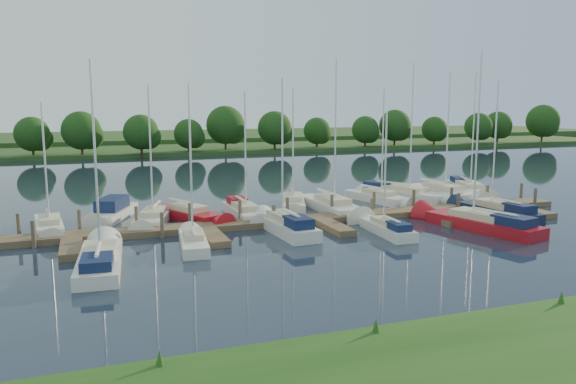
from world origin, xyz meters
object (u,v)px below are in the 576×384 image
object	(u,v)px
sailboat_n_5	(293,204)
sailboat_s_2	(285,227)
dock	(321,221)
sailboat_n_0	(49,227)
motorboat	(111,214)

from	to	relation	value
sailboat_n_5	sailboat_s_2	size ratio (longest dim) A/B	0.95
dock	sailboat_n_0	distance (m)	17.79
sailboat_n_0	sailboat_s_2	xyz separation A→B (m)	(14.19, -5.37, 0.07)
dock	sailboat_n_5	distance (m)	6.10
motorboat	sailboat_n_5	size ratio (longest dim) A/B	0.69
motorboat	sailboat_n_5	distance (m)	13.68
motorboat	sailboat_s_2	bearing A→B (deg)	163.74
sailboat_n_0	sailboat_s_2	world-z (taller)	sailboat_s_2
dock	sailboat_n_5	size ratio (longest dim) A/B	4.13
motorboat	sailboat_s_2	xyz separation A→B (m)	(10.24, -8.15, -0.03)
sailboat_n_5	sailboat_s_2	bearing A→B (deg)	85.19
dock	sailboat_n_0	xyz separation A→B (m)	(-17.41, 3.65, 0.07)
dock	motorboat	distance (m)	14.91
dock	sailboat_n_5	bearing A→B (deg)	87.94
dock	motorboat	size ratio (longest dim) A/B	5.95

